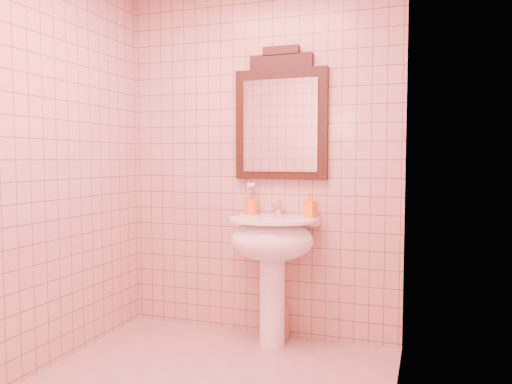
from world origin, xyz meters
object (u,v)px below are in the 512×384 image
at_px(mirror, 281,118).
at_px(soap_dispenser, 310,205).
at_px(pedestal_sink, 272,248).
at_px(toothbrush_cup, 251,207).
at_px(towel, 275,321).

height_order(mirror, soap_dispenser, mirror).
distance_m(pedestal_sink, mirror, 0.90).
bearing_deg(pedestal_sink, mirror, 90.00).
relative_size(pedestal_sink, toothbrush_cup, 4.27).
bearing_deg(towel, pedestal_sink, -79.42).
height_order(pedestal_sink, soap_dispenser, soap_dispenser).
bearing_deg(toothbrush_cup, pedestal_sink, -36.61).
bearing_deg(soap_dispenser, mirror, -178.18).
distance_m(pedestal_sink, soap_dispenser, 0.39).
xyz_separation_m(toothbrush_cup, soap_dispenser, (0.42, -0.01, 0.02)).
relative_size(pedestal_sink, soap_dispenser, 5.29).
xyz_separation_m(pedestal_sink, mirror, (-0.00, 0.20, 0.87)).
bearing_deg(mirror, pedestal_sink, -90.00).
distance_m(pedestal_sink, toothbrush_cup, 0.36).
distance_m(pedestal_sink, towel, 0.57).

